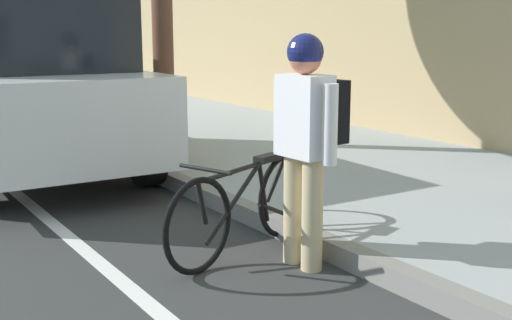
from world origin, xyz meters
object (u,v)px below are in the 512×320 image
bicycle_at_curb (245,206)px  cyclist_with_backpack (308,128)px  parked_suv_white_second (27,85)px  fire_hydrant (176,123)px

bicycle_at_curb → cyclist_with_backpack: size_ratio=1.00×
parked_suv_white_second → fire_hydrant: bearing=-34.0°
parked_suv_white_second → cyclist_with_backpack: size_ratio=2.90×
bicycle_at_curb → fire_hydrant: bearing=73.0°
parked_suv_white_second → cyclist_with_backpack: parked_suv_white_second is taller
cyclist_with_backpack → bicycle_at_curb: bearing=116.7°
bicycle_at_curb → cyclist_with_backpack: 0.80m
bicycle_at_curb → cyclist_with_backpack: bearing=-63.3°
fire_hydrant → cyclist_with_backpack: bearing=-101.2°
parked_suv_white_second → fire_hydrant: size_ratio=5.66×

